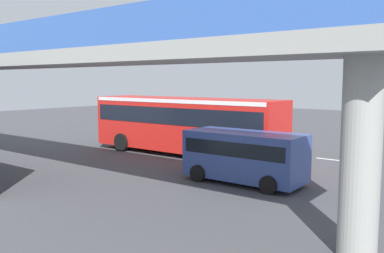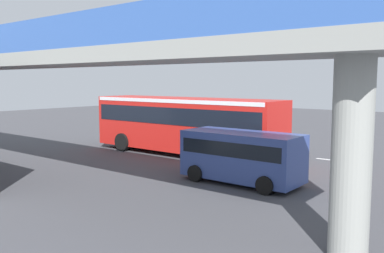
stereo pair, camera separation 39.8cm
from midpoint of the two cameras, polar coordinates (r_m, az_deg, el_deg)
ground at (r=24.41m, az=-0.52°, el=-3.34°), size 80.00×80.00×0.00m
city_bus at (r=22.86m, az=-0.52°, el=0.77°), size 11.54×2.85×3.15m
parked_van at (r=16.72m, az=7.53°, el=-3.74°), size 4.80×2.17×2.05m
traffic_sign at (r=25.04m, az=9.27°, el=1.18°), size 0.08×0.60×2.80m
lane_dash_leftmost at (r=22.72m, az=19.56°, el=-4.42°), size 2.00×0.20×0.01m
lane_dash_left at (r=24.28m, az=10.59°, el=-3.50°), size 2.00×0.20×0.01m
lane_dash_centre at (r=26.35m, az=2.87°, el=-2.63°), size 2.00×0.20×0.01m
lane_dash_right at (r=28.83m, az=-3.61°, el=-1.87°), size 2.00×0.20×0.01m
lane_dash_rightmost at (r=31.63m, az=-9.00°, el=-1.21°), size 2.00×0.20×0.01m
pedestrian_overpass at (r=17.92m, az=-19.39°, el=7.47°), size 26.75×2.60×6.24m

